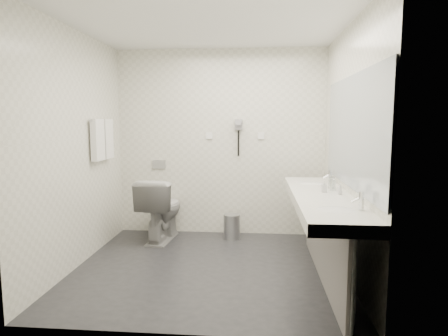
{
  "coord_description": "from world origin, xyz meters",
  "views": [
    {
      "loc": [
        0.5,
        -3.9,
        1.55
      ],
      "look_at": [
        0.15,
        0.15,
        1.05
      ],
      "focal_mm": 30.86,
      "sensor_mm": 36.0,
      "label": 1
    }
  ],
  "objects": [
    {
      "name": "floor",
      "position": [
        0.0,
        0.0,
        0.0
      ],
      "size": [
        2.8,
        2.8,
        0.0
      ],
      "primitive_type": "plane",
      "color": "#252529",
      "rests_on": "ground"
    },
    {
      "name": "ceiling",
      "position": [
        0.0,
        0.0,
        2.5
      ],
      "size": [
        2.8,
        2.8,
        0.0
      ],
      "primitive_type": "plane",
      "rotation": [
        3.14,
        0.0,
        0.0
      ],
      "color": "white",
      "rests_on": "wall_back"
    },
    {
      "name": "wall_back",
      "position": [
        0.0,
        1.3,
        1.25
      ],
      "size": [
        2.8,
        0.0,
        2.8
      ],
      "primitive_type": "plane",
      "rotation": [
        1.57,
        0.0,
        0.0
      ],
      "color": "white",
      "rests_on": "floor"
    },
    {
      "name": "wall_front",
      "position": [
        0.0,
        -1.3,
        1.25
      ],
      "size": [
        2.8,
        0.0,
        2.8
      ],
      "primitive_type": "plane",
      "rotation": [
        -1.57,
        0.0,
        0.0
      ],
      "color": "white",
      "rests_on": "floor"
    },
    {
      "name": "wall_left",
      "position": [
        -1.4,
        0.0,
        1.25
      ],
      "size": [
        0.0,
        2.6,
        2.6
      ],
      "primitive_type": "plane",
      "rotation": [
        1.57,
        0.0,
        1.57
      ],
      "color": "white",
      "rests_on": "floor"
    },
    {
      "name": "wall_right",
      "position": [
        1.4,
        0.0,
        1.25
      ],
      "size": [
        0.0,
        2.6,
        2.6
      ],
      "primitive_type": "plane",
      "rotation": [
        1.57,
        0.0,
        -1.57
      ],
      "color": "white",
      "rests_on": "floor"
    },
    {
      "name": "vanity_counter",
      "position": [
        1.12,
        -0.2,
        0.8
      ],
      "size": [
        0.55,
        2.2,
        0.1
      ],
      "primitive_type": "cube",
      "color": "white",
      "rests_on": "floor"
    },
    {
      "name": "vanity_panel",
      "position": [
        1.15,
        -0.2,
        0.38
      ],
      "size": [
        0.03,
        2.15,
        0.75
      ],
      "primitive_type": "cube",
      "color": "gray",
      "rests_on": "floor"
    },
    {
      "name": "vanity_post_near",
      "position": [
        1.18,
        -1.24,
        0.38
      ],
      "size": [
        0.06,
        0.06,
        0.75
      ],
      "primitive_type": "cylinder",
      "color": "silver",
      "rests_on": "floor"
    },
    {
      "name": "vanity_post_far",
      "position": [
        1.18,
        0.84,
        0.38
      ],
      "size": [
        0.06,
        0.06,
        0.75
      ],
      "primitive_type": "cylinder",
      "color": "silver",
      "rests_on": "floor"
    },
    {
      "name": "mirror",
      "position": [
        1.39,
        -0.2,
        1.45
      ],
      "size": [
        0.02,
        2.2,
        1.05
      ],
      "primitive_type": "cube",
      "color": "#B2BCC6",
      "rests_on": "wall_right"
    },
    {
      "name": "basin_near",
      "position": [
        1.12,
        -0.85,
        0.83
      ],
      "size": [
        0.4,
        0.31,
        0.05
      ],
      "primitive_type": "ellipsoid",
      "color": "white",
      "rests_on": "vanity_counter"
    },
    {
      "name": "basin_far",
      "position": [
        1.12,
        0.45,
        0.83
      ],
      "size": [
        0.4,
        0.31,
        0.05
      ],
      "primitive_type": "ellipsoid",
      "color": "white",
      "rests_on": "vanity_counter"
    },
    {
      "name": "faucet_near",
      "position": [
        1.32,
        -0.85,
        0.92
      ],
      "size": [
        0.04,
        0.04,
        0.15
      ],
      "primitive_type": "cylinder",
      "color": "silver",
      "rests_on": "vanity_counter"
    },
    {
      "name": "faucet_far",
      "position": [
        1.32,
        0.45,
        0.92
      ],
      "size": [
        0.04,
        0.04,
        0.15
      ],
      "primitive_type": "cylinder",
      "color": "silver",
      "rests_on": "vanity_counter"
    },
    {
      "name": "soap_bottle_a",
      "position": [
        1.16,
        -0.1,
        0.91
      ],
      "size": [
        0.05,
        0.05,
        0.11
      ],
      "primitive_type": "imported",
      "rotation": [
        0.0,
        0.0,
        0.05
      ],
      "color": "white",
      "rests_on": "vanity_counter"
    },
    {
      "name": "soap_bottle_c",
      "position": [
        1.29,
        -0.2,
        0.9
      ],
      "size": [
        0.05,
        0.05,
        0.11
      ],
      "primitive_type": "imported",
      "rotation": [
        0.0,
        0.0,
        0.36
      ],
      "color": "white",
      "rests_on": "vanity_counter"
    },
    {
      "name": "glass_left",
      "position": [
        1.26,
        -0.0,
        0.91
      ],
      "size": [
        0.07,
        0.07,
        0.11
      ],
      "primitive_type": "cylinder",
      "rotation": [
        0.0,
        0.0,
        -0.11
      ],
      "color": "silver",
      "rests_on": "vanity_counter"
    },
    {
      "name": "glass_right",
      "position": [
        1.28,
        0.14,
        0.91
      ],
      "size": [
        0.07,
        0.07,
        0.12
      ],
      "primitive_type": "cylinder",
      "rotation": [
        0.0,
        0.0,
        0.06
      ],
      "color": "silver",
      "rests_on": "vanity_counter"
    },
    {
      "name": "toilet",
      "position": [
        -0.74,
        0.92,
        0.41
      ],
      "size": [
        0.53,
        0.85,
        0.82
      ],
      "primitive_type": "imported",
      "rotation": [
        0.0,
        0.0,
        3.05
      ],
      "color": "white",
      "rests_on": "floor"
    },
    {
      "name": "flush_plate",
      "position": [
        -0.85,
        1.29,
        0.95
      ],
      "size": [
        0.18,
        0.02,
        0.12
      ],
      "primitive_type": "cube",
      "color": "#B2B5BA",
      "rests_on": "wall_back"
    },
    {
      "name": "pedal_bin",
      "position": [
        0.18,
        1.04,
        0.16
      ],
      "size": [
        0.23,
        0.23,
        0.31
      ],
      "primitive_type": "cylinder",
      "rotation": [
        0.0,
        0.0,
        0.04
      ],
      "color": "#B2B5BA",
      "rests_on": "floor"
    },
    {
      "name": "bin_lid",
      "position": [
        0.18,
        1.04,
        0.32
      ],
      "size": [
        0.22,
        0.22,
        0.02
      ],
      "primitive_type": "cylinder",
      "color": "#B2B5BA",
      "rests_on": "pedal_bin"
    },
    {
      "name": "towel_rail",
      "position": [
        -1.35,
        0.55,
        1.55
      ],
      "size": [
        0.02,
        0.62,
        0.02
      ],
      "primitive_type": "cylinder",
      "rotation": [
        1.57,
        0.0,
        0.0
      ],
      "color": "silver",
      "rests_on": "wall_left"
    },
    {
      "name": "towel_near",
      "position": [
        -1.34,
        0.41,
        1.33
      ],
      "size": [
        0.07,
        0.24,
        0.48
      ],
      "primitive_type": "cube",
      "color": "white",
      "rests_on": "towel_rail"
    },
    {
      "name": "towel_far",
      "position": [
        -1.34,
        0.69,
        1.33
      ],
      "size": [
        0.07,
        0.24,
        0.48
      ],
      "primitive_type": "cube",
      "color": "white",
      "rests_on": "towel_rail"
    },
    {
      "name": "dryer_cradle",
      "position": [
        0.25,
        1.27,
        1.5
      ],
      "size": [
        0.1,
        0.04,
        0.14
      ],
      "primitive_type": "cube",
      "color": "#99999F",
      "rests_on": "wall_back"
    },
    {
      "name": "dryer_barrel",
      "position": [
        0.25,
        1.2,
        1.53
      ],
      "size": [
        0.08,
        0.14,
        0.08
      ],
      "primitive_type": "cylinder",
      "rotation": [
        1.57,
        0.0,
        0.0
      ],
      "color": "#99999F",
      "rests_on": "dryer_cradle"
    },
    {
      "name": "dryer_cord",
      "position": [
        0.25,
        1.26,
        1.25
      ],
      "size": [
        0.02,
        0.02,
        0.35
      ],
      "primitive_type": "cylinder",
      "color": "black",
      "rests_on": "dryer_cradle"
    },
    {
      "name": "switch_plate_a",
      "position": [
        -0.15,
        1.29,
        1.35
      ],
      "size": [
        0.09,
        0.02,
        0.09
      ],
      "primitive_type": "cube",
      "color": "white",
      "rests_on": "wall_back"
    },
    {
      "name": "switch_plate_b",
      "position": [
        0.55,
        1.29,
        1.35
      ],
      "size": [
        0.09,
        0.02,
        0.09
      ],
      "primitive_type": "cube",
      "color": "white",
      "rests_on": "wall_back"
    }
  ]
}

